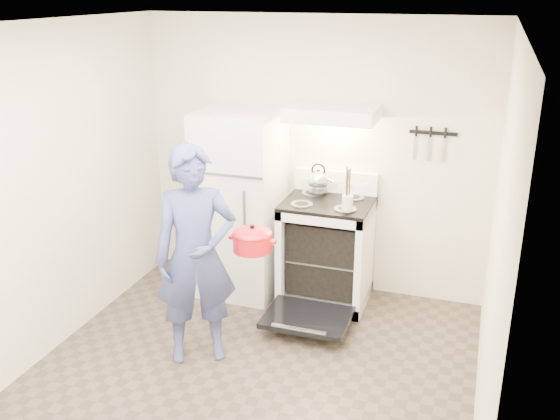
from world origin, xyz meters
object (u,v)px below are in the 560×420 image
at_px(tea_kettle, 318,179).
at_px(dutch_oven, 252,242).
at_px(refrigerator, 241,203).
at_px(person, 196,256).
at_px(stove_body, 326,253).

bearing_deg(tea_kettle, dutch_oven, -100.65).
height_order(refrigerator, dutch_oven, refrigerator).
distance_m(refrigerator, person, 1.19).
relative_size(refrigerator, dutch_oven, 4.61).
bearing_deg(refrigerator, tea_kettle, 14.47).
height_order(person, dutch_oven, person).
bearing_deg(person, refrigerator, 66.57).
distance_m(stove_body, tea_kettle, 0.67).
height_order(tea_kettle, person, person).
distance_m(tea_kettle, person, 1.49).
bearing_deg(tea_kettle, person, -112.25).
xyz_separation_m(tea_kettle, person, (-0.56, -1.36, -0.25)).
bearing_deg(person, dutch_oven, 7.26).
relative_size(person, dutch_oven, 4.56).
bearing_deg(stove_body, dutch_oven, -109.64).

